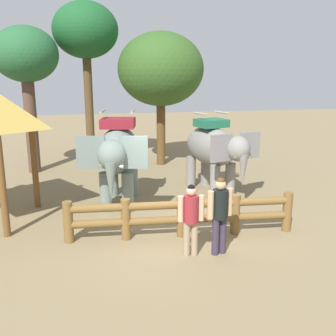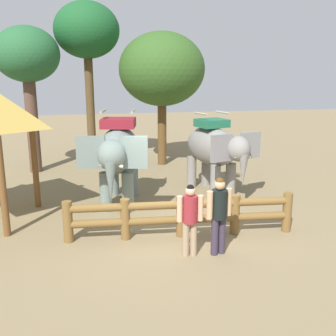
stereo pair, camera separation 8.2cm
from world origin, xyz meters
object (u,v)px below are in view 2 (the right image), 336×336
(tourist_man_in_blue, at_px, (219,211))
(tree_back_center, at_px, (87,33))
(elephant_center, at_px, (215,149))
(elephant_near_left, at_px, (118,153))
(tree_far_right, at_px, (27,59))
(tourist_woman_in_black, at_px, (190,215))
(log_fence, at_px, (181,214))
(tree_far_left, at_px, (162,70))

(tourist_man_in_blue, relative_size, tree_back_center, 0.26)
(elephant_center, height_order, tourist_man_in_blue, elephant_center)
(elephant_near_left, bearing_deg, tourist_man_in_blue, -63.62)
(tree_far_right, bearing_deg, elephant_center, -34.03)
(tourist_man_in_blue, xyz_separation_m, tree_back_center, (-2.67, 9.92, 4.63))
(tourist_woman_in_black, height_order, tree_far_right, tree_far_right)
(log_fence, height_order, tourist_man_in_blue, tourist_man_in_blue)
(elephant_near_left, xyz_separation_m, tree_far_left, (2.35, 5.18, 2.50))
(elephant_near_left, relative_size, tourist_man_in_blue, 1.93)
(tourist_woman_in_black, distance_m, tree_far_right, 10.45)
(elephant_near_left, xyz_separation_m, elephant_center, (3.30, 0.61, -0.10))
(tourist_man_in_blue, bearing_deg, log_fence, 118.20)
(tourist_woman_in_black, relative_size, tree_far_right, 0.29)
(log_fence, relative_size, tourist_man_in_blue, 3.20)
(elephant_center, bearing_deg, tourist_woman_in_black, -114.42)
(log_fence, xyz_separation_m, tree_far_left, (1.02, 7.95, 3.57))
(log_fence, height_order, tree_back_center, tree_back_center)
(elephant_near_left, relative_size, tree_far_right, 0.60)
(elephant_near_left, distance_m, tree_back_center, 7.27)
(tree_back_center, distance_m, tree_far_right, 2.83)
(tourist_woman_in_black, relative_size, tourist_man_in_blue, 0.93)
(elephant_center, distance_m, tourist_woman_in_black, 4.93)
(tree_far_left, height_order, tree_back_center, tree_back_center)
(log_fence, height_order, tree_far_right, tree_far_right)
(log_fence, xyz_separation_m, elephant_near_left, (-1.33, 2.77, 1.06))
(tree_far_left, xyz_separation_m, tree_back_center, (-3.08, 0.83, 1.52))
(tourist_man_in_blue, bearing_deg, elephant_center, 73.18)
(tree_far_left, bearing_deg, tree_far_right, -177.38)
(tourist_man_in_blue, distance_m, tree_far_left, 9.61)
(elephant_center, relative_size, tourist_man_in_blue, 1.82)
(elephant_center, xyz_separation_m, tourist_man_in_blue, (-1.36, -4.51, -0.50))
(log_fence, relative_size, tree_back_center, 0.83)
(log_fence, height_order, elephant_center, elephant_center)
(elephant_near_left, xyz_separation_m, tourist_man_in_blue, (1.94, -3.90, -0.61))
(elephant_near_left, distance_m, tourist_man_in_blue, 4.40)
(log_fence, bearing_deg, tree_far_left, 82.67)
(log_fence, bearing_deg, elephant_near_left, 115.61)
(elephant_near_left, distance_m, tourist_woman_in_black, 4.11)
(tree_back_center, bearing_deg, tree_far_left, -15.12)
(log_fence, bearing_deg, tree_far_right, 119.91)
(elephant_center, relative_size, tourist_woman_in_black, 1.96)
(tourist_man_in_blue, height_order, tree_far_left, tree_far_left)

